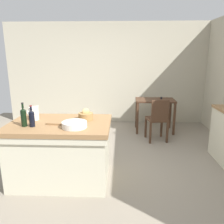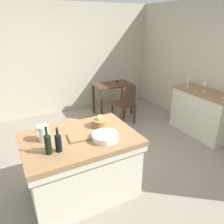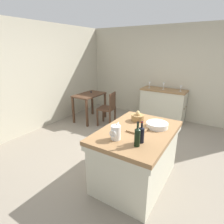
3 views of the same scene
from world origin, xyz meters
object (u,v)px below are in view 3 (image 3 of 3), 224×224
object	(u,v)px
writing_desk	(89,99)
wine_glass_left	(164,85)
wooden_chair	(108,108)
wine_glass_middle	(150,84)
wine_bottle_dark	(141,134)
side_cabinet	(162,105)
wine_glass_far_left	(181,87)
wine_bottle_amber	(137,136)
bread_basket	(138,117)
cutting_board	(138,130)
island_table	(136,154)
wash_bowl	(157,125)
pitcher	(116,132)

from	to	relation	value
writing_desk	wine_glass_left	xyz separation A→B (m)	(1.09, -1.75, 0.39)
wooden_chair	wine_glass_middle	xyz separation A→B (m)	(1.09, -0.70, 0.54)
wooden_chair	wine_bottle_dark	world-z (taller)	wine_bottle_dark
wine_bottle_dark	wine_glass_middle	size ratio (longest dim) A/B	1.62
side_cabinet	wine_glass_left	bearing A→B (deg)	108.33
side_cabinet	wine_glass_far_left	xyz separation A→B (m)	(-0.02, -0.45, 0.56)
wine_bottle_amber	bread_basket	bearing A→B (deg)	23.91
cutting_board	wine_bottle_dark	world-z (taller)	wine_bottle_dark
wooden_chair	wine_glass_left	size ratio (longest dim) A/B	4.94
wine_bottle_amber	wine_glass_left	distance (m)	3.23
wine_glass_middle	island_table	bearing A→B (deg)	-162.14
wine_glass_left	wine_glass_middle	size ratio (longest dim) A/B	1.05
side_cabinet	wine_bottle_amber	bearing A→B (deg)	-168.50
writing_desk	cutting_board	bearing A→B (deg)	-126.47
wash_bowl	wine_bottle_dark	bearing A→B (deg)	178.48
cutting_board	wine_bottle_dark	bearing A→B (deg)	-149.75
pitcher	cutting_board	distance (m)	0.43
island_table	wine_bottle_amber	size ratio (longest dim) A/B	4.42
side_cabinet	wine_bottle_amber	xyz separation A→B (m)	(-3.17, -0.64, 0.53)
side_cabinet	wine_bottle_amber	world-z (taller)	wine_bottle_amber
wine_glass_middle	wine_bottle_dark	bearing A→B (deg)	-160.59
cutting_board	wine_glass_middle	size ratio (longest dim) A/B	1.60
writing_desk	bread_basket	world-z (taller)	bread_basket
island_table	pitcher	distance (m)	0.65
wooden_chair	side_cabinet	bearing A→B (deg)	-44.45
wash_bowl	writing_desk	bearing A→B (deg)	60.08
wooden_chair	pitcher	bearing A→B (deg)	-144.51
pitcher	island_table	bearing A→B (deg)	-17.31
bread_basket	wine_glass_middle	xyz separation A→B (m)	(2.37, 0.72, 0.11)
wash_bowl	wine_bottle_dark	size ratio (longest dim) A/B	1.14
bread_basket	wine_bottle_amber	bearing A→B (deg)	-156.09
wash_bowl	bread_basket	world-z (taller)	bread_basket
pitcher	wine_glass_middle	bearing A→B (deg)	13.49
wine_glass_left	wash_bowl	bearing A→B (deg)	-164.64
writing_desk	wine_glass_far_left	xyz separation A→B (m)	(1.08, -2.21, 0.37)
pitcher	wine_glass_far_left	size ratio (longest dim) A/B	1.50
island_table	wash_bowl	world-z (taller)	wash_bowl
wine_bottle_amber	wine_glass_left	xyz separation A→B (m)	(3.16, 0.66, 0.05)
wooden_chair	cutting_board	distance (m)	2.30
wine_glass_far_left	side_cabinet	bearing A→B (deg)	87.48
island_table	cutting_board	world-z (taller)	cutting_board
pitcher	bread_basket	xyz separation A→B (m)	(0.75, 0.03, -0.04)
wine_glass_middle	pitcher	bearing A→B (deg)	-166.51
island_table	wine_bottle_dark	size ratio (longest dim) A/B	4.93
bread_basket	wine_glass_left	bearing A→B (deg)	7.73
wash_bowl	wine_bottle_amber	size ratio (longest dim) A/B	1.02
wine_bottle_dark	wine_glass_left	world-z (taller)	wine_bottle_dark
wine_bottle_dark	wine_glass_far_left	size ratio (longest dim) A/B	1.85
cutting_board	wine_glass_middle	distance (m)	2.86
wooden_chair	wine_glass_left	xyz separation A→B (m)	(1.12, -1.09, 0.54)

